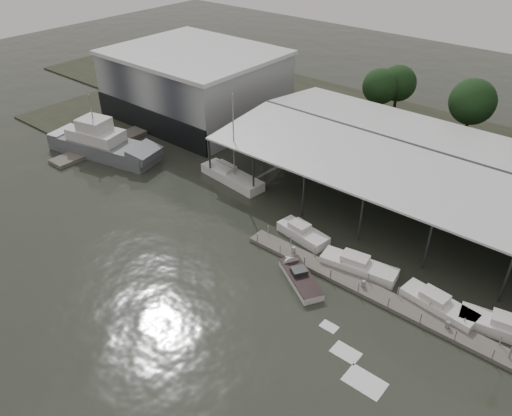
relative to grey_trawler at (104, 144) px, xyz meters
The scene contains 13 objects.
ground 30.00m from the grey_trawler, 22.57° to the right, with size 200.00×200.00×0.00m, color #282C24.
land_strip_far 41.21m from the grey_trawler, 47.79° to the left, with size 140.00×30.00×0.30m.
land_strip_west 22.28m from the grey_trawler, 123.69° to the left, with size 20.00×40.00×0.30m.
storage_warehouse 18.82m from the grey_trawler, 91.03° to the left, with size 24.50×20.50×10.50m.
covered_boat_shed 47.83m from the grey_trawler, 20.28° to the left, with size 58.24×24.00×6.96m.
trawler_dock 3.67m from the grey_trawler, 133.01° to the left, with size 3.00×18.00×0.50m.
floating_dock 42.71m from the grey_trawler, ahead, with size 28.00×2.00×1.40m.
grey_trawler is the anchor object (origin of this frame).
white_sailboat 19.45m from the grey_trawler, 17.49° to the left, with size 9.59×3.62×11.90m.
speedboat_underway 36.39m from the grey_trawler, ahead, with size 16.05×10.18×2.00m.
moored_cruiser_0 32.65m from the grey_trawler, ahead, with size 6.12×3.04×1.70m.
moored_cruiser_1 39.95m from the grey_trawler, ahead, with size 7.68×3.34×1.70m.
moored_cruiser_2 48.05m from the grey_trawler, ahead, with size 6.91×3.01×1.70m.
Camera 1 is at (28.69, -23.18, 31.62)m, focal length 35.00 mm.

